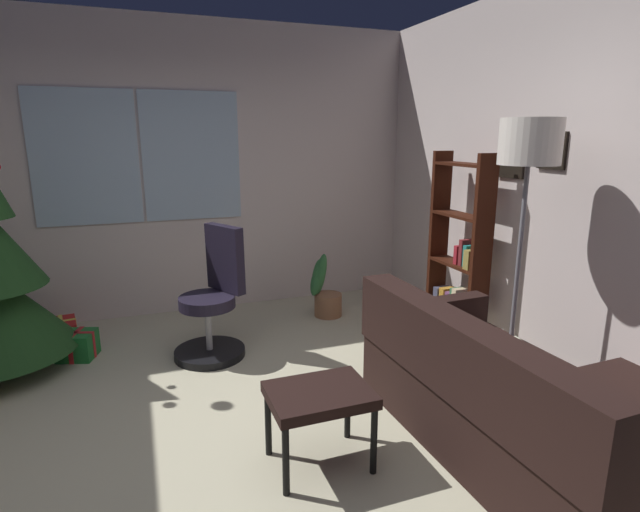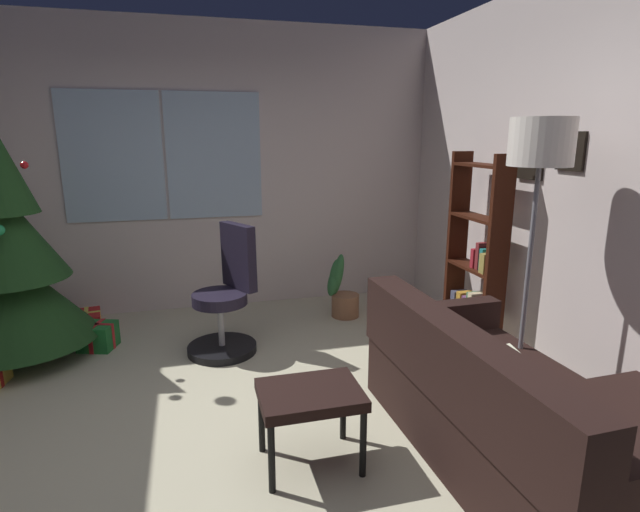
% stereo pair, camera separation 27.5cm
% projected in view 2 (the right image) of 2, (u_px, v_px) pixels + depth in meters
% --- Properties ---
extents(ground_plane, '(4.64, 5.27, 0.10)m').
position_uv_depth(ground_plane, '(233.00, 469.00, 2.74)').
color(ground_plane, beige).
extents(wall_back_with_windows, '(4.64, 0.12, 2.79)m').
position_uv_depth(wall_back_with_windows, '(201.00, 170.00, 4.91)').
color(wall_back_with_windows, silver).
rests_on(wall_back_with_windows, ground_plane).
extents(wall_right_with_frames, '(0.12, 5.27, 2.79)m').
position_uv_depth(wall_right_with_frames, '(623.00, 193.00, 2.98)').
color(wall_right_with_frames, silver).
rests_on(wall_right_with_frames, ground_plane).
extents(couch, '(1.76, 1.90, 0.81)m').
position_uv_depth(couch, '(547.00, 417.00, 2.64)').
color(couch, black).
rests_on(couch, ground_plane).
extents(footstool, '(0.54, 0.40, 0.44)m').
position_uv_depth(footstool, '(310.00, 400.00, 2.62)').
color(footstool, black).
rests_on(footstool, ground_plane).
extents(holiday_tree, '(1.16, 1.16, 2.27)m').
position_uv_depth(holiday_tree, '(11.00, 265.00, 3.81)').
color(holiday_tree, '#4C331E').
rests_on(holiday_tree, ground_plane).
extents(gift_box_red, '(0.28, 0.36, 0.17)m').
position_uv_depth(gift_box_red, '(87.00, 321.00, 4.56)').
color(gift_box_red, red).
rests_on(gift_box_red, ground_plane).
extents(gift_box_green, '(0.33, 0.31, 0.22)m').
position_uv_depth(gift_box_green, '(98.00, 336.00, 4.14)').
color(gift_box_green, '#1E722D').
rests_on(gift_box_green, ground_plane).
extents(office_chair, '(0.58, 0.56, 1.04)m').
position_uv_depth(office_chair, '(226.00, 303.00, 4.04)').
color(office_chair, black).
rests_on(office_chair, ground_plane).
extents(bookshelf, '(0.18, 0.64, 1.60)m').
position_uv_depth(bookshelf, '(476.00, 263.00, 4.09)').
color(bookshelf, '#34140A').
rests_on(bookshelf, ground_plane).
extents(floor_lamp, '(0.37, 0.37, 1.84)m').
position_uv_depth(floor_lamp, '(539.00, 163.00, 2.93)').
color(floor_lamp, slate).
rests_on(floor_lamp, ground_plane).
extents(potted_plant, '(0.34, 0.27, 0.65)m').
position_uv_depth(potted_plant, '(341.00, 294.00, 4.84)').
color(potted_plant, '#956445').
rests_on(potted_plant, ground_plane).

